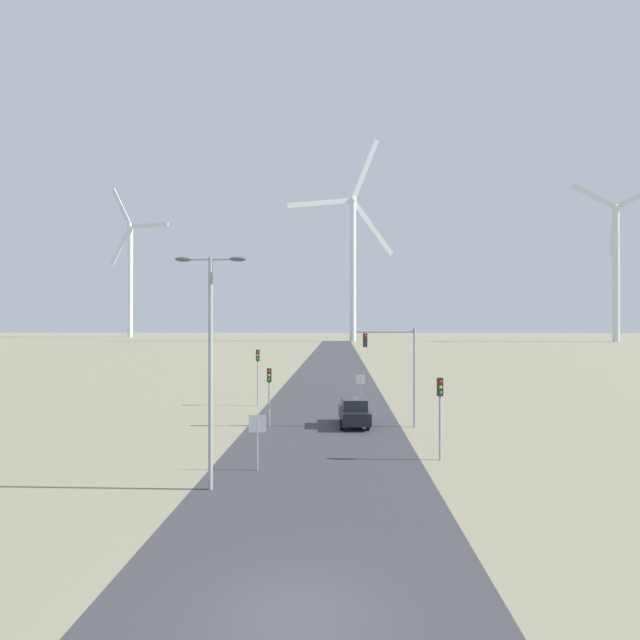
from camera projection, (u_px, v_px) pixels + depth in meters
The scene contains 13 objects.
ground_plane at pixel (296, 616), 11.55m from camera, with size 600.00×600.00×0.00m, color gray.
road_surface at pixel (331, 379), 59.51m from camera, with size 10.00×240.00×0.01m.
streetlamp at pixel (211, 343), 20.29m from camera, with size 2.95×0.32×9.48m.
stop_sign_near at pixel (257, 432), 22.89m from camera, with size 0.81×0.07×2.55m.
stop_sign_far at pixel (361, 383), 42.80m from camera, with size 0.81×0.07×2.30m.
traffic_light_post_near_left at pixel (269, 384), 32.57m from camera, with size 0.28×0.34×3.79m.
traffic_light_post_near_right at pixel (440, 400), 24.60m from camera, with size 0.28×0.33×4.06m.
traffic_light_post_mid_left at pixel (258, 365), 40.63m from camera, with size 0.28×0.34×4.55m.
traffic_light_mast_overhead at pixel (395, 358), 32.39m from camera, with size 3.83×0.35×6.43m.
car_approaching at pixel (354, 412), 32.66m from camera, with size 2.06×4.21×1.83m.
wind_turbine_far_left at pixel (130, 269), 224.30m from camera, with size 29.91×9.06×67.82m.
wind_turbine_left at pixel (353, 253), 176.32m from camera, with size 37.68×11.16×72.33m.
wind_turbine_center at pixel (616, 260), 173.69m from camera, with size 28.52×9.19×56.73m.
Camera 1 is at (1.00, -11.55, 6.82)m, focal length 28.00 mm.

